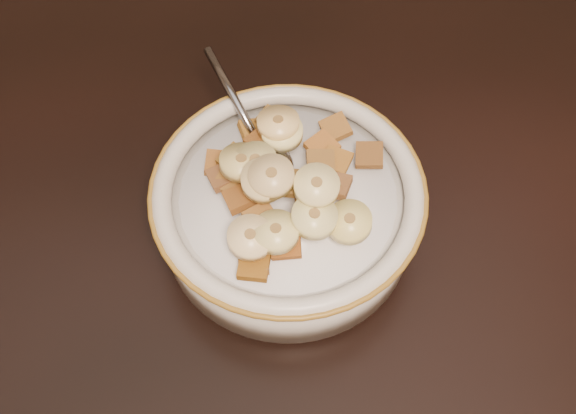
{
  "coord_description": "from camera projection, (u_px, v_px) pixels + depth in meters",
  "views": [
    {
      "loc": [
        0.08,
        -0.26,
        1.19
      ],
      "look_at": [
        0.1,
        -0.01,
        0.78
      ],
      "focal_mm": 40.0,
      "sensor_mm": 36.0,
      "label": 1
    }
  ],
  "objects": [
    {
      "name": "table",
      "position": [
        167.0,
        241.0,
        0.52
      ],
      "size": [
        1.44,
        0.96,
        0.04
      ],
      "primitive_type": "cube",
      "rotation": [
        0.0,
        0.0,
        0.04
      ],
      "color": "black",
      "rests_on": "floor"
    },
    {
      "name": "cereal_bowl",
      "position": [
        288.0,
        212.0,
        0.48
      ],
      "size": [
        0.19,
        0.19,
        0.05
      ],
      "primitive_type": "cylinder",
      "color": "beige",
      "rests_on": "table"
    },
    {
      "name": "milk",
      "position": [
        288.0,
        196.0,
        0.46
      ],
      "size": [
        0.16,
        0.16,
        0.0
      ],
      "primitive_type": "cylinder",
      "color": "white",
      "rests_on": "cereal_bowl"
    },
    {
      "name": "spoon",
      "position": [
        269.0,
        162.0,
        0.47
      ],
      "size": [
        0.05,
        0.06,
        0.01
      ],
      "primitive_type": "ellipsoid",
      "rotation": [
        0.0,
        0.0,
        3.53
      ],
      "color": "gray",
      "rests_on": "cereal_bowl"
    },
    {
      "name": "cereal_square_0",
      "position": [
        254.0,
        266.0,
        0.42
      ],
      "size": [
        0.02,
        0.02,
        0.01
      ],
      "primitive_type": "cube",
      "rotation": [
        0.03,
        0.03,
        2.92
      ],
      "color": "brown",
      "rests_on": "milk"
    },
    {
      "name": "cereal_square_1",
      "position": [
        336.0,
        161.0,
        0.46
      ],
      "size": [
        0.03,
        0.03,
        0.01
      ],
      "primitive_type": "cube",
      "rotation": [
        -0.01,
        -0.02,
        2.65
      ],
      "color": "#8C5D21",
      "rests_on": "milk"
    },
    {
      "name": "cereal_square_2",
      "position": [
        262.0,
        142.0,
        0.47
      ],
      "size": [
        0.03,
        0.03,
        0.01
      ],
      "primitive_type": "cube",
      "rotation": [
        0.06,
        0.01,
        0.73
      ],
      "color": "brown",
      "rests_on": "milk"
    },
    {
      "name": "cereal_square_3",
      "position": [
        272.0,
        120.0,
        0.49
      ],
      "size": [
        0.03,
        0.03,
        0.01
      ],
      "primitive_type": "cube",
      "rotation": [
        0.15,
        -0.12,
        2.55
      ],
      "color": "brown",
      "rests_on": "milk"
    },
    {
      "name": "cereal_square_4",
      "position": [
        271.0,
        234.0,
        0.43
      ],
      "size": [
        0.03,
        0.03,
        0.01
      ],
      "primitive_type": "cube",
      "rotation": [
        0.12,
        -0.1,
        2.04
      ],
      "color": "olive",
      "rests_on": "milk"
    },
    {
      "name": "cereal_square_5",
      "position": [
        219.0,
        163.0,
        0.47
      ],
      "size": [
        0.02,
        0.02,
        0.01
      ],
      "primitive_type": "cube",
      "rotation": [
        0.1,
        -0.04,
        1.44
      ],
      "color": "brown",
      "rests_on": "milk"
    },
    {
      "name": "cereal_square_6",
      "position": [
        254.0,
        131.0,
        0.49
      ],
      "size": [
        0.03,
        0.02,
        0.01
      ],
      "primitive_type": "cube",
      "rotation": [
        0.23,
        -0.07,
        1.82
      ],
      "color": "#986223",
      "rests_on": "milk"
    },
    {
      "name": "cereal_square_7",
      "position": [
        231.0,
        180.0,
        0.45
      ],
      "size": [
        0.03,
        0.03,
        0.01
      ],
      "primitive_type": "cube",
      "rotation": [
        -0.25,
        0.04,
        2.53
      ],
      "color": "brown",
      "rests_on": "milk"
    },
    {
      "name": "cereal_square_8",
      "position": [
        240.0,
        198.0,
        0.44
      ],
      "size": [
        0.03,
        0.03,
        0.01
      ],
      "primitive_type": "cube",
      "rotation": [
        -0.19,
        -0.13,
        0.33
      ],
      "color": "brown",
      "rests_on": "milk"
    },
    {
      "name": "cereal_square_9",
      "position": [
        321.0,
        163.0,
        0.46
      ],
      "size": [
        0.02,
        0.02,
        0.01
      ],
      "primitive_type": "cube",
      "rotation": [
        0.03,
        -0.01,
        1.49
      ],
      "color": "brown",
      "rests_on": "milk"
    },
    {
      "name": "cereal_square_10",
      "position": [
        239.0,
        172.0,
        0.46
      ],
      "size": [
        0.03,
        0.03,
        0.01
      ],
      "primitive_type": "cube",
      "rotation": [
        0.05,
        -0.03,
        2.6
      ],
      "color": "brown",
      "rests_on": "milk"
    },
    {
      "name": "cereal_square_11",
      "position": [
        335.0,
        185.0,
        0.45
      ],
      "size": [
        0.03,
        0.03,
        0.01
      ],
      "primitive_type": "cube",
      "rotation": [
        -0.11,
        0.12,
        1.14
      ],
      "color": "brown",
      "rests_on": "milk"
    },
    {
      "name": "cereal_square_12",
      "position": [
        284.0,
        182.0,
        0.44
      ],
      "size": [
        0.02,
        0.02,
        0.01
      ],
      "primitive_type": "cube",
      "rotation": [
        -0.07,
        0.04,
        2.92
      ],
      "color": "brown",
      "rests_on": "milk"
    },
    {
      "name": "cereal_square_13",
      "position": [
        261.0,
        219.0,
        0.43
      ],
      "size": [
        0.03,
        0.03,
        0.01
      ],
      "primitive_type": "cube",
      "rotation": [
        -0.05,
        -0.03,
        2.01
      ],
      "color": "brown",
      "rests_on": "milk"
    },
    {
      "name": "cereal_square_14",
      "position": [
        336.0,
        128.0,
        0.49
      ],
      "size": [
        0.03,
        0.03,
        0.01
      ],
      "primitive_type": "cube",
      "rotation": [
        -0.21,
        -0.08,
        1.88
      ],
      "color": "#976122",
      "rests_on": "milk"
    },
    {
      "name": "cereal_square_15",
      "position": [
        321.0,
        184.0,
        0.45
      ],
      "size": [
        0.03,
        0.03,
        0.01
      ],
      "primitive_type": "cube",
      "rotation": [
        0.13,
        -0.11,
        2.15
      ],
      "color": "olive",
      "rests_on": "milk"
    },
    {
      "name": "cereal_square_16",
      "position": [
        308.0,
        190.0,
        0.44
      ],
      "size": [
        0.03,
        0.03,
        0.01
      ],
      "primitive_type": "cube",
      "rotation": [
        0.17,
        0.0,
        2.47
      ],
      "color": "brown",
      "rests_on": "milk"
    },
    {
      "name": "cereal_square_17",
      "position": [
        286.0,
        244.0,
        0.43
      ],
      "size": [
        0.02,
        0.02,
        0.01
      ],
      "primitive_type": "cube",
      "rotation": [
        -0.17,
        0.13,
        3.08
      ],
      "color": "brown",
      "rests_on": "milk"
    },
    {
      "name": "cereal_square_18",
      "position": [
        322.0,
        146.0,
        0.47
      ],
      "size": [
        0.03,
        0.03,
        0.01
      ],
      "primitive_type": "cube",
      "rotation": [
        -0.07,
        -0.1,
        2.18
      ],
      "color": "#9A5F27",
      "rests_on": "milk"
    },
    {
      "name": "cereal_square_19",
      "position": [
        254.0,
        261.0,
        0.43
      ],
      "size": [
        0.02,
        0.02,
        0.01
      ],
      "primitive_type": "cube",
      "rotation": [
        -0.09,
        0.13,
        1.54
      ],
      "color": "brown",
      "rests_on": "milk"
    },
    {
      "name": "cereal_square_20",
      "position": [
        309.0,
        193.0,
        0.44
      ],
      "size": [
        0.02,
        0.02,
        0.01
      ],
      "primitive_type": "cube",
      "rotation": [
        0.12,
        0.01,
        1.62
      ],
      "color": "olive",
      "rests_on": "milk"
    },
    {
      "name": "cereal_square_21",
      "position": [
        235.0,
        160.0,
        0.46
      ],
      "size": [
        0.03,
        0.03,
        0.01
      ],
      "primitive_type": "cube",
      "rotation": [
        -0.11,
        -0.0,
        2.36
      ],
      "color": "brown",
      "rests_on": "milk"
    },
    {
      "name": "cereal_square_22",
      "position": [
        223.0,
        176.0,
        0.46
      ],
      "size": [
        0.03,
        0.03,
        0.01
      ],
      "primitive_type": "cube",
      "rotation": [
        -0.09,
        0.15,
        1.91
      ],
      "color": "brown",
      "rests_on": "milk"
    },
    {
      "name": "cereal_square_23",
      "position": [
        369.0,
        155.0,
        0.47
      ],
      "size": [
        0.02,
        0.02,
        0.01
      ],
      "primitive_type": "cube",
      "rotation": [
        -0.16,
        0.1,
        2.98
      ],
      "color": "brown",
      "rests_on": "milk"
    },
    {
      "name": "banana_slice_0",
      "position": [
        276.0,
        232.0,
        0.42
      ],
      "size": [
        0.04,
        0.04,
        0.01
      ],
      "primitive_type": "cylinder",
      "rotation": [
        -0.03,
        0.07,
        1.42
      ],
      "color": "#EFE187",
      "rests_on": "milk"
    },
    {
      "name": "banana_slice_1",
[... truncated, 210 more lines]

